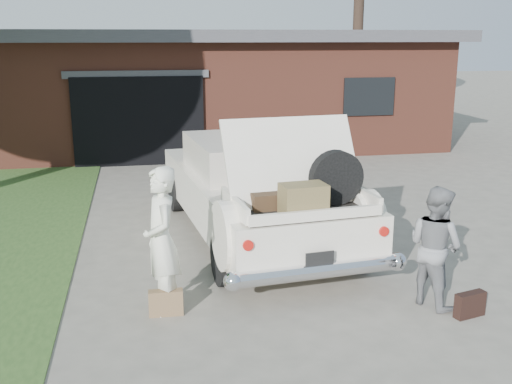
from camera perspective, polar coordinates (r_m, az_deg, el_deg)
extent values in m
plane|color=gray|center=(7.89, 0.85, -8.84)|extent=(90.00, 90.00, 0.00)
cube|color=brown|center=(18.82, -3.49, 9.57)|extent=(12.00, 7.00, 3.00)
cube|color=#4C4C51|center=(18.75, -3.57, 14.60)|extent=(12.80, 7.80, 0.30)
cube|color=black|center=(15.26, -11.08, 6.65)|extent=(3.20, 0.30, 2.20)
cube|color=#4C4C51|center=(15.08, -11.30, 10.94)|extent=(3.50, 0.12, 0.18)
cube|color=black|center=(16.29, 10.69, 8.93)|extent=(1.40, 0.08, 1.00)
cylinder|color=#38281E|center=(26.52, 9.65, 14.45)|extent=(0.44, 0.44, 6.33)
cube|color=white|center=(9.58, -0.24, -0.39)|extent=(2.54, 5.47, 0.69)
cube|color=beige|center=(9.74, -0.79, 3.53)|extent=(1.95, 2.28, 0.55)
cube|color=black|center=(10.69, -2.30, 4.41)|extent=(1.64, 0.25, 0.47)
cube|color=black|center=(8.80, 1.05, 2.20)|extent=(1.64, 0.25, 0.47)
cylinder|color=black|center=(7.79, -2.99, -6.40)|extent=(0.30, 0.72, 0.70)
cylinder|color=black|center=(8.40, 9.46, -4.99)|extent=(0.30, 0.72, 0.70)
cylinder|color=black|center=(11.15, -7.51, -0.01)|extent=(0.30, 0.72, 0.70)
cylinder|color=black|center=(11.59, 1.59, 0.67)|extent=(0.30, 0.72, 0.70)
cylinder|color=silver|center=(7.24, 5.99, -7.50)|extent=(2.18, 0.41, 0.19)
cylinder|color=#A5140F|center=(6.89, -0.85, -5.01)|extent=(0.14, 0.12, 0.13)
cylinder|color=#A5140F|center=(7.53, 11.95, -3.61)|extent=(0.14, 0.12, 0.13)
cube|color=black|center=(7.17, 6.09, -6.38)|extent=(0.36, 0.06, 0.18)
cube|color=black|center=(7.65, 4.11, -1.47)|extent=(1.75, 1.33, 0.04)
cube|color=white|center=(7.37, -2.03, -1.21)|extent=(0.18, 1.16, 0.19)
cube|color=white|center=(7.96, 9.82, -0.22)|extent=(0.18, 1.16, 0.19)
cube|color=white|center=(7.11, 5.80, -2.21)|extent=(1.69, 0.24, 0.13)
cube|color=white|center=(7.77, 3.45, 2.97)|extent=(1.83, 0.82, 1.08)
cube|color=#46301E|center=(7.56, 1.71, -0.67)|extent=(0.66, 0.46, 0.20)
cube|color=olive|center=(7.23, 4.53, -0.69)|extent=(0.58, 0.41, 0.38)
cube|color=black|center=(7.87, 4.44, -0.15)|extent=(0.64, 0.46, 0.19)
cylinder|color=black|center=(7.69, 7.64, 1.38)|extent=(0.71, 0.24, 0.70)
imported|color=white|center=(6.98, -9.00, -4.60)|extent=(0.51, 0.69, 1.73)
imported|color=gray|center=(7.42, 16.69, -4.97)|extent=(0.79, 0.87, 1.46)
cube|color=olive|center=(7.12, -8.58, -10.38)|extent=(0.40, 0.14, 0.31)
cube|color=black|center=(7.43, 19.70, -10.07)|extent=(0.40, 0.21, 0.29)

